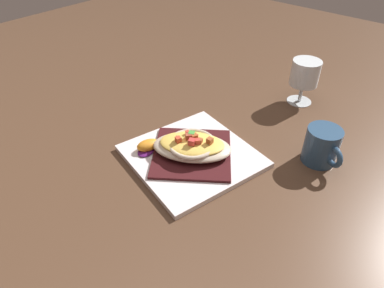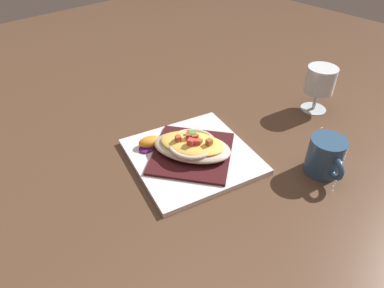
{
  "view_description": "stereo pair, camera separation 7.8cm",
  "coord_description": "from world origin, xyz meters",
  "px_view_note": "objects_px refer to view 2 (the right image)",
  "views": [
    {
      "loc": [
        -0.4,
        0.47,
        0.52
      ],
      "look_at": [
        0.0,
        0.0,
        0.04
      ],
      "focal_mm": 31.81,
      "sensor_mm": 36.0,
      "label": 1
    },
    {
      "loc": [
        -0.46,
        0.41,
        0.52
      ],
      "look_at": [
        0.0,
        0.0,
        0.04
      ],
      "focal_mm": 31.81,
      "sensor_mm": 36.0,
      "label": 2
    }
  ],
  "objects_px": {
    "orange_garnish": "(150,143)",
    "stemmed_glass": "(320,82)",
    "square_plate": "(192,156)",
    "coffee_mug": "(325,158)",
    "gratin_dish": "(192,146)"
  },
  "relations": [
    {
      "from": "gratin_dish",
      "to": "coffee_mug",
      "type": "xyz_separation_m",
      "value": [
        -0.23,
        -0.19,
        0.0
      ]
    },
    {
      "from": "square_plate",
      "to": "coffee_mug",
      "type": "bearing_deg",
      "value": -140.68
    },
    {
      "from": "coffee_mug",
      "to": "orange_garnish",
      "type": "bearing_deg",
      "value": 37.4
    },
    {
      "from": "square_plate",
      "to": "coffee_mug",
      "type": "distance_m",
      "value": 0.3
    },
    {
      "from": "gratin_dish",
      "to": "orange_garnish",
      "type": "relative_size",
      "value": 2.98
    },
    {
      "from": "square_plate",
      "to": "orange_garnish",
      "type": "xyz_separation_m",
      "value": [
        0.09,
        0.06,
        0.02
      ]
    },
    {
      "from": "orange_garnish",
      "to": "stemmed_glass",
      "type": "bearing_deg",
      "value": -109.03
    },
    {
      "from": "orange_garnish",
      "to": "coffee_mug",
      "type": "relative_size",
      "value": 0.69
    },
    {
      "from": "orange_garnish",
      "to": "stemmed_glass",
      "type": "xyz_separation_m",
      "value": [
        -0.16,
        -0.46,
        0.06
      ]
    },
    {
      "from": "coffee_mug",
      "to": "stemmed_glass",
      "type": "distance_m",
      "value": 0.28
    },
    {
      "from": "gratin_dish",
      "to": "coffee_mug",
      "type": "height_order",
      "value": "coffee_mug"
    },
    {
      "from": "square_plate",
      "to": "stemmed_glass",
      "type": "height_order",
      "value": "stemmed_glass"
    },
    {
      "from": "square_plate",
      "to": "orange_garnish",
      "type": "distance_m",
      "value": 0.11
    },
    {
      "from": "orange_garnish",
      "to": "stemmed_glass",
      "type": "distance_m",
      "value": 0.49
    },
    {
      "from": "gratin_dish",
      "to": "stemmed_glass",
      "type": "relative_size",
      "value": 1.64
    }
  ]
}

